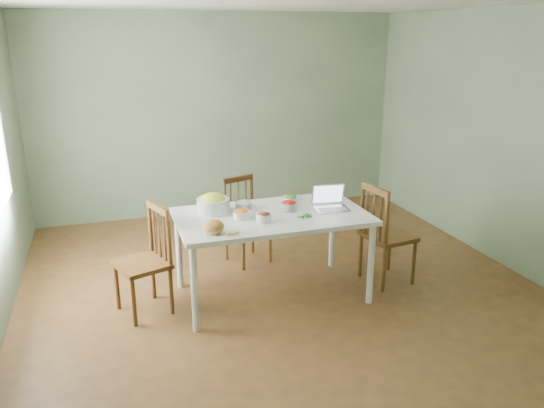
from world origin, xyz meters
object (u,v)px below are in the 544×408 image
object	(u,v)px
chair_far	(248,221)
chair_left	(142,262)
dining_table	(272,255)
laptop	(332,199)
chair_right	(388,233)
bowl_squash	(213,203)
bread_boule	(214,227)

from	to	relation	value
chair_far	chair_left	world-z (taller)	chair_left
dining_table	laptop	xyz separation A→B (m)	(0.58, -0.05, 0.52)
chair_right	bowl_squash	world-z (taller)	chair_right
chair_left	bowl_squash	bearing A→B (deg)	85.93
bread_boule	chair_right	bearing A→B (deg)	7.74
dining_table	chair_left	distance (m)	1.21
dining_table	chair_far	bearing A→B (deg)	90.29
dining_table	bowl_squash	world-z (taller)	bowl_squash
dining_table	chair_left	size ratio (longest dim) A/B	1.78
dining_table	laptop	distance (m)	0.78
bowl_squash	laptop	distance (m)	1.12
chair_left	laptop	bearing A→B (deg)	67.75
dining_table	laptop	world-z (taller)	laptop
dining_table	chair_left	xyz separation A→B (m)	(-1.20, 0.04, 0.08)
chair_right	bread_boule	world-z (taller)	chair_right
bread_boule	bowl_squash	xyz separation A→B (m)	(0.11, 0.54, 0.03)
laptop	dining_table	bearing A→B (deg)	-177.81
dining_table	bread_boule	distance (m)	0.84
chair_right	bread_boule	bearing A→B (deg)	89.72
chair_far	bread_boule	bearing A→B (deg)	-136.95
chair_left	chair_right	size ratio (longest dim) A/B	0.96
dining_table	chair_left	bearing A→B (deg)	177.94
chair_left	bread_boule	size ratio (longest dim) A/B	5.51
chair_right	laptop	distance (m)	0.76
bowl_squash	laptop	size ratio (longest dim) A/B	0.96
laptop	bread_boule	bearing A→B (deg)	-160.59
chair_far	bread_boule	xyz separation A→B (m)	(-0.61, -1.15, 0.41)
chair_left	chair_far	bearing A→B (deg)	104.40
dining_table	bread_boule	bearing A→B (deg)	-153.22
chair_right	bowl_squash	bearing A→B (deg)	72.16
dining_table	chair_far	distance (m)	0.84
bowl_squash	dining_table	bearing A→B (deg)	-24.80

